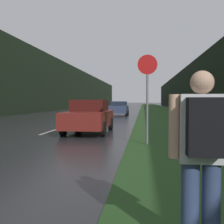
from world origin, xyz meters
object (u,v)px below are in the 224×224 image
object	(u,v)px
stop_sign	(147,91)
car_passing_near	(89,116)
hitchhiker_with_backpack	(202,151)
car_passing_far	(119,108)

from	to	relation	value
stop_sign	car_passing_near	xyz separation A→B (m)	(-2.59, 3.47, -1.03)
stop_sign	hitchhiker_with_backpack	distance (m)	6.67
stop_sign	car_passing_near	distance (m)	4.45
car_passing_far	car_passing_near	bearing A→B (deg)	90.00
stop_sign	car_passing_far	world-z (taller)	stop_sign
hitchhiker_with_backpack	car_passing_near	size ratio (longest dim) A/B	0.40
stop_sign	car_passing_far	xyz separation A→B (m)	(-2.59, 19.04, -1.05)
car_passing_near	car_passing_far	world-z (taller)	car_passing_near
stop_sign	car_passing_far	size ratio (longest dim) A/B	0.69
hitchhiker_with_backpack	car_passing_near	bearing A→B (deg)	106.76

